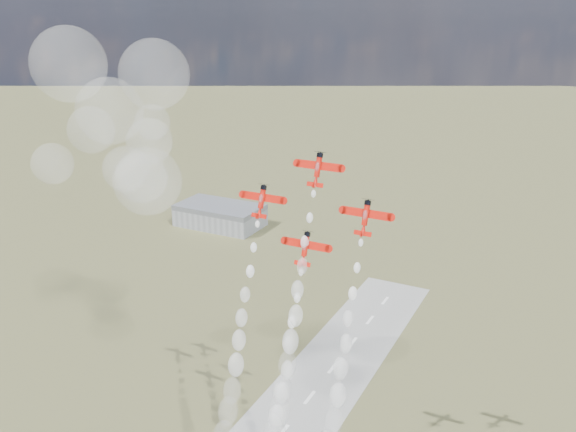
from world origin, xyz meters
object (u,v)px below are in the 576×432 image
(plane_left, at_px, (262,201))
(plane_slot, at_px, (305,248))
(plane_lead, at_px, (318,169))
(plane_right, at_px, (365,217))
(hangar, at_px, (220,215))

(plane_left, relative_size, plane_slot, 1.00)
(plane_slot, bearing_deg, plane_left, 166.30)
(plane_lead, xyz_separation_m, plane_left, (-12.95, -3.16, -8.50))
(plane_right, distance_m, plane_slot, 15.81)
(hangar, height_order, plane_lead, plane_lead)
(plane_lead, xyz_separation_m, plane_slot, (0.00, -6.32, -17.00))
(plane_lead, height_order, plane_left, plane_lead)
(plane_slot, bearing_deg, plane_right, 13.70)
(hangar, relative_size, plane_slot, 4.47)
(plane_lead, bearing_deg, plane_slot, -90.00)
(hangar, height_order, plane_right, plane_right)
(plane_lead, bearing_deg, hangar, 129.65)
(plane_lead, height_order, plane_right, plane_lead)
(plane_lead, bearing_deg, plane_left, -166.30)
(plane_lead, distance_m, plane_right, 15.81)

